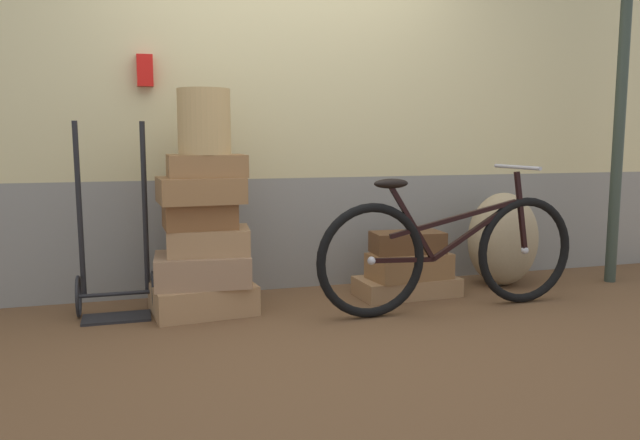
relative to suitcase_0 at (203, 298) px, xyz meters
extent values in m
cube|color=brown|center=(0.63, -0.29, -0.12)|extent=(9.09, 5.20, 0.06)
cube|color=gray|center=(0.63, 0.56, 0.31)|extent=(7.09, 0.20, 0.80)
cube|color=#CCBC84|center=(0.63, 0.56, 1.80)|extent=(7.09, 0.20, 2.19)
cube|color=red|center=(-0.29, 0.42, 1.42)|extent=(0.10, 0.08, 0.20)
cylinder|color=#2D382D|center=(3.04, -0.04, 1.40)|extent=(0.08, 0.08, 2.98)
cube|color=#9E754C|center=(0.00, 0.00, 0.00)|extent=(0.65, 0.50, 0.18)
cube|color=#937051|center=(0.00, 0.00, 0.18)|extent=(0.60, 0.47, 0.19)
cube|color=#9E754C|center=(0.05, 0.02, 0.36)|extent=(0.53, 0.42, 0.16)
cube|color=brown|center=(-0.01, 0.02, 0.52)|extent=(0.44, 0.34, 0.16)
cube|color=olive|center=(0.00, 0.01, 0.67)|extent=(0.52, 0.43, 0.15)
cube|color=olive|center=(0.04, 0.04, 0.82)|extent=(0.47, 0.35, 0.14)
cube|color=#9E754C|center=(1.39, 0.02, -0.03)|extent=(0.70, 0.38, 0.13)
cube|color=olive|center=(1.39, -0.01, 0.12)|extent=(0.57, 0.35, 0.17)
cube|color=brown|center=(1.40, 0.03, 0.28)|extent=(0.50, 0.28, 0.14)
cylinder|color=tan|center=(0.03, 0.02, 1.08)|extent=(0.32, 0.32, 0.39)
torus|color=black|center=(-0.73, 0.11, 0.04)|extent=(0.02, 0.26, 0.26)
torus|color=black|center=(-0.30, 0.11, 0.04)|extent=(0.02, 0.26, 0.26)
cylinder|color=black|center=(-0.51, 0.11, 0.04)|extent=(0.44, 0.02, 0.02)
cylinder|color=black|center=(-0.70, 0.11, 0.56)|extent=(0.03, 0.11, 1.05)
cylinder|color=black|center=(-0.33, 0.11, 0.56)|extent=(0.03, 0.11, 1.05)
cube|color=black|center=(-0.51, 0.00, -0.08)|extent=(0.40, 0.22, 0.02)
ellipsoid|color=#9E8966|center=(2.19, 0.10, 0.25)|extent=(0.52, 0.45, 0.68)
torus|color=black|center=(0.96, -0.40, 0.26)|extent=(0.70, 0.08, 0.70)
sphere|color=#B2B2B7|center=(0.96, -0.40, 0.26)|extent=(0.05, 0.05, 0.05)
torus|color=black|center=(2.05, -0.37, 0.26)|extent=(0.70, 0.08, 0.70)
sphere|color=#B2B2B7|center=(2.05, -0.37, 0.26)|extent=(0.05, 0.05, 0.05)
cube|color=black|center=(1.67, -0.38, 0.41)|extent=(0.60, 0.05, 0.37)
cube|color=black|center=(1.23, -0.40, 0.47)|extent=(0.32, 0.04, 0.47)
cube|color=black|center=(1.17, -0.40, 0.25)|extent=(0.42, 0.04, 0.05)
cube|color=black|center=(1.52, -0.39, 0.49)|extent=(0.89, 0.06, 0.21)
cube|color=black|center=(2.00, -0.37, 0.52)|extent=(0.12, 0.03, 0.52)
ellipsoid|color=black|center=(1.08, -0.40, 0.72)|extent=(0.22, 0.10, 0.06)
cylinder|color=#A5A5AD|center=(1.96, -0.37, 0.80)|extent=(0.04, 0.46, 0.02)
camera|label=1|loc=(-0.40, -3.82, 0.98)|focal=34.95mm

